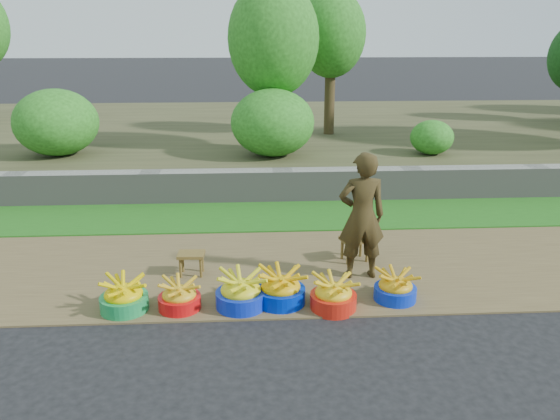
{
  "coord_description": "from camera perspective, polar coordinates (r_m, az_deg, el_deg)",
  "views": [
    {
      "loc": [
        -0.55,
        -4.89,
        2.78
      ],
      "look_at": [
        -0.2,
        1.3,
        0.75
      ],
      "focal_mm": 35.0,
      "sensor_mm": 36.0,
      "label": 1
    }
  ],
  "objects": [
    {
      "name": "ground_plane",
      "position": [
        5.66,
        2.84,
        -11.35
      ],
      "size": [
        120.0,
        120.0,
        0.0
      ],
      "primitive_type": "plane",
      "color": "black",
      "rests_on": "ground"
    },
    {
      "name": "dirt_shoulder",
      "position": [
        6.76,
        1.74,
        -6.07
      ],
      "size": [
        80.0,
        2.5,
        0.02
      ],
      "primitive_type": "cube",
      "color": "brown",
      "rests_on": "ground"
    },
    {
      "name": "grass_verge",
      "position": [
        8.62,
        0.6,
        -0.57
      ],
      "size": [
        80.0,
        1.5,
        0.04
      ],
      "primitive_type": "cube",
      "color": "#216618",
      "rests_on": "ground"
    },
    {
      "name": "retaining_wall",
      "position": [
        9.35,
        0.26,
        2.58
      ],
      "size": [
        80.0,
        0.35,
        0.55
      ],
      "primitive_type": "cube",
      "color": "gray",
      "rests_on": "ground"
    },
    {
      "name": "earth_bank",
      "position": [
        14.13,
        -0.97,
        7.79
      ],
      "size": [
        80.0,
        10.0,
        0.5
      ],
      "primitive_type": "cube",
      "color": "#434427",
      "rests_on": "ground"
    },
    {
      "name": "basin_a",
      "position": [
        5.95,
        -16.0,
        -8.72
      ],
      "size": [
        0.5,
        0.5,
        0.37
      ],
      "color": "#198D46",
      "rests_on": "ground"
    },
    {
      "name": "basin_b",
      "position": [
        5.85,
        -10.47,
        -8.92
      ],
      "size": [
        0.45,
        0.45,
        0.33
      ],
      "color": "red",
      "rests_on": "ground"
    },
    {
      "name": "basin_c",
      "position": [
        5.8,
        -4.12,
        -8.61
      ],
      "size": [
        0.53,
        0.53,
        0.4
      ],
      "color": "#0C27C3",
      "rests_on": "ground"
    },
    {
      "name": "basin_d",
      "position": [
        5.86,
        0.06,
        -8.28
      ],
      "size": [
        0.53,
        0.53,
        0.39
      ],
      "color": "#0023C1",
      "rests_on": "ground"
    },
    {
      "name": "basin_e",
      "position": [
        5.79,
        5.6,
        -8.85
      ],
      "size": [
        0.49,
        0.49,
        0.36
      ],
      "color": "red",
      "rests_on": "ground"
    },
    {
      "name": "basin_f",
      "position": [
        6.07,
        11.96,
        -7.97
      ],
      "size": [
        0.46,
        0.46,
        0.34
      ],
      "color": "#082AC8",
      "rests_on": "ground"
    },
    {
      "name": "stool_left",
      "position": [
        6.56,
        -9.26,
        -4.91
      ],
      "size": [
        0.32,
        0.25,
        0.28
      ],
      "rotation": [
        0.0,
        0.0,
        -0.04
      ],
      "color": "brown",
      "rests_on": "dirt_shoulder"
    },
    {
      "name": "stool_right",
      "position": [
        6.93,
        7.83,
        -3.39
      ],
      "size": [
        0.4,
        0.34,
        0.3
      ],
      "rotation": [
        0.0,
        0.0,
        0.25
      ],
      "color": "brown",
      "rests_on": "dirt_shoulder"
    },
    {
      "name": "vendor_woman",
      "position": [
        6.32,
        8.54,
        -0.63
      ],
      "size": [
        0.56,
        0.38,
        1.5
      ],
      "primitive_type": "imported",
      "rotation": [
        0.0,
        0.0,
        3.19
      ],
      "color": "black",
      "rests_on": "dirt_shoulder"
    }
  ]
}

